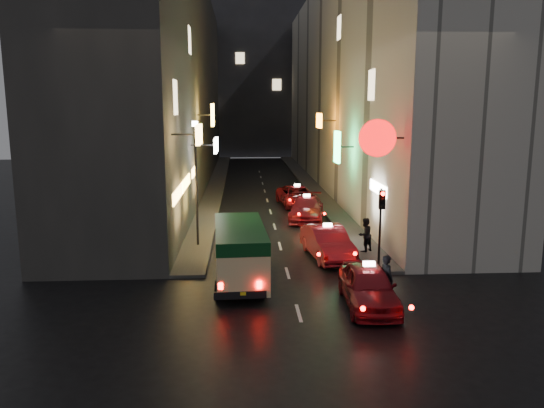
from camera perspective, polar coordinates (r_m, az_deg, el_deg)
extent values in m
plane|color=black|center=(15.25, 4.57, -17.29)|extent=(120.00, 120.00, 0.00)
cube|color=#3B3936|center=(47.79, -10.85, 12.58)|extent=(6.00, 52.00, 18.00)
cube|color=#FFBF59|center=(23.68, -7.86, 7.43)|extent=(0.18, 1.72, 0.88)
cube|color=white|center=(32.31, -6.05, 6.32)|extent=(0.18, 2.37, 0.86)
cube|color=yellow|center=(38.06, -6.41, 9.50)|extent=(0.18, 1.42, 1.58)
cube|color=#FFBF59|center=(25.48, -10.13, 1.06)|extent=(0.10, 3.58, 0.55)
cube|color=yellow|center=(29.09, -9.28, 2.25)|extent=(0.10, 4.13, 0.55)
cube|color=#FFBF59|center=(34.37, -8.38, 3.52)|extent=(0.10, 3.35, 0.55)
cube|color=#FFE5B2|center=(25.55, -10.37, 11.22)|extent=(0.06, 1.30, 1.60)
cube|color=#FFE5B2|center=(33.73, -8.87, 17.01)|extent=(0.06, 1.30, 1.60)
cube|color=#B4B0A5|center=(48.43, 8.75, 12.62)|extent=(6.00, 52.00, 18.00)
cylinder|color=#F20A0A|center=(23.14, 11.28, 6.98)|extent=(1.59, 0.18, 1.59)
cube|color=#32FF74|center=(33.09, 7.02, 6.11)|extent=(0.18, 1.37, 1.95)
cube|color=orange|center=(39.22, 5.10, 8.93)|extent=(0.18, 1.80, 1.07)
cube|color=white|center=(27.38, 11.37, 1.67)|extent=(0.10, 3.14, 0.55)
cube|color=#FFE5B2|center=(29.22, 10.67, 12.47)|extent=(0.06, 1.30, 1.60)
cube|color=#FFE5B2|center=(39.35, 7.23, 18.29)|extent=(0.06, 1.30, 1.60)
cube|color=#37373C|center=(79.48, -1.95, 13.29)|extent=(30.00, 10.00, 22.00)
cube|color=#464441|center=(47.94, -6.03, 2.00)|extent=(1.50, 52.00, 0.15)
cube|color=#464441|center=(48.28, 4.10, 2.09)|extent=(1.50, 52.00, 0.15)
cube|color=#F7E09A|center=(21.47, -3.46, -5.06)|extent=(2.19, 5.56, 2.01)
cube|color=#0C3C18|center=(21.28, -3.49, -3.05)|extent=(2.21, 5.59, 0.50)
cube|color=black|center=(21.68, -3.47, -4.36)|extent=(2.11, 3.38, 0.46)
cube|color=black|center=(19.18, -3.45, -9.72)|extent=(1.88, 0.27, 0.27)
cube|color=#FF0A05|center=(19.00, -5.55, -8.77)|extent=(0.16, 0.06, 0.26)
cube|color=#FF0A05|center=(19.00, -1.37, -8.73)|extent=(0.16, 0.06, 0.26)
cylinder|color=black|center=(23.45, -5.49, -6.30)|extent=(0.20, 0.69, 0.69)
cylinder|color=black|center=(20.12, -1.02, -9.13)|extent=(0.20, 0.69, 0.69)
imported|color=maroon|center=(19.49, 10.33, -8.34)|extent=(2.42, 5.53, 1.73)
cube|color=white|center=(19.20, 10.43, -5.64)|extent=(0.43, 0.19, 0.16)
sphere|color=#FF0A05|center=(17.04, 9.75, -11.03)|extent=(0.16, 0.16, 0.16)
sphere|color=#FF0A05|center=(17.44, 14.76, -10.72)|extent=(0.16, 0.16, 0.16)
imported|color=maroon|center=(25.20, 5.98, -3.86)|extent=(2.98, 5.79, 1.76)
cube|color=white|center=(24.97, 6.03, -1.70)|extent=(0.44, 0.23, 0.16)
sphere|color=#FF0A05|center=(22.67, 5.05, -5.41)|extent=(0.16, 0.16, 0.16)
sphere|color=#FF0A05|center=(22.94, 8.93, -5.30)|extent=(0.16, 0.16, 0.16)
imported|color=maroon|center=(33.54, 3.75, -0.26)|extent=(3.07, 5.68, 1.72)
cube|color=white|center=(33.38, 3.76, 1.34)|extent=(0.44, 0.25, 0.16)
sphere|color=#FF0A05|center=(31.06, 2.90, -1.07)|extent=(0.16, 0.16, 0.16)
sphere|color=#FF0A05|center=(31.26, 5.67, -1.04)|extent=(0.16, 0.16, 0.16)
imported|color=maroon|center=(38.23, 2.71, 1.03)|extent=(2.74, 5.42, 1.66)
cube|color=white|center=(38.09, 2.72, 2.39)|extent=(0.44, 0.23, 0.16)
sphere|color=#FF0A05|center=(35.84, 1.94, 0.44)|extent=(0.16, 0.16, 0.16)
sphere|color=#FF0A05|center=(36.00, 4.27, 0.46)|extent=(0.16, 0.16, 0.16)
imported|color=black|center=(19.89, 12.23, -7.57)|extent=(0.63, 0.78, 2.03)
imported|color=black|center=(26.02, 9.97, -3.04)|extent=(0.83, 0.77, 1.87)
cylinder|color=black|center=(23.34, 11.53, -2.60)|extent=(0.10, 0.10, 3.50)
cube|color=black|center=(22.91, 11.76, 0.46)|extent=(0.26, 0.18, 0.80)
sphere|color=#FF0A05|center=(22.76, 11.86, 1.09)|extent=(0.18, 0.18, 0.18)
sphere|color=black|center=(22.81, 11.83, 0.42)|extent=(0.17, 0.17, 0.17)
sphere|color=black|center=(22.85, 11.81, -0.25)|extent=(0.17, 0.17, 0.17)
cylinder|color=black|center=(26.75, -8.13, 1.89)|extent=(0.12, 0.12, 6.00)
cylinder|color=#FFE5BF|center=(26.47, -8.30, 8.54)|extent=(0.28, 0.28, 0.25)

